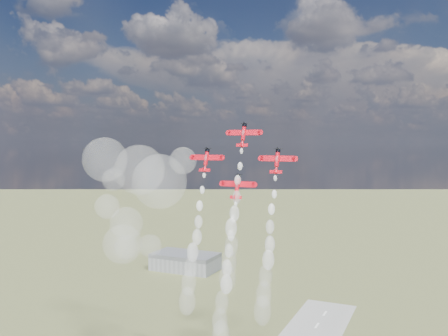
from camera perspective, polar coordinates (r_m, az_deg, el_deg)
hangar at (r=377.82m, az=-4.68°, el=-11.14°), size 50.00×28.00×13.00m
plane_lead at (r=159.14m, az=2.35°, el=4.05°), size 11.54×4.72×8.03m
plane_left at (r=162.02m, az=-2.16°, el=1.04°), size 11.54×4.72×8.03m
plane_right at (r=152.46m, az=6.40°, el=0.89°), size 11.54×4.72×8.03m
plane_slot at (r=154.93m, az=1.62°, el=-2.20°), size 11.54×4.72×8.03m
smoke_trail_lead at (r=152.15m, az=0.76°, el=-9.99°), size 5.14×15.91×42.81m
smoke_trail_left at (r=157.38m, az=-4.06°, el=-12.60°), size 5.18×15.88×42.60m
smoke_trail_right at (r=148.13m, az=4.99°, el=-13.58°), size 5.14×14.67×42.12m
smoke_trail_slot at (r=152.69m, az=-0.17°, el=-16.48°), size 5.41×14.79×42.16m
drifted_smoke_cloud at (r=203.42m, az=-10.86°, el=-2.16°), size 61.60×39.87×52.77m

